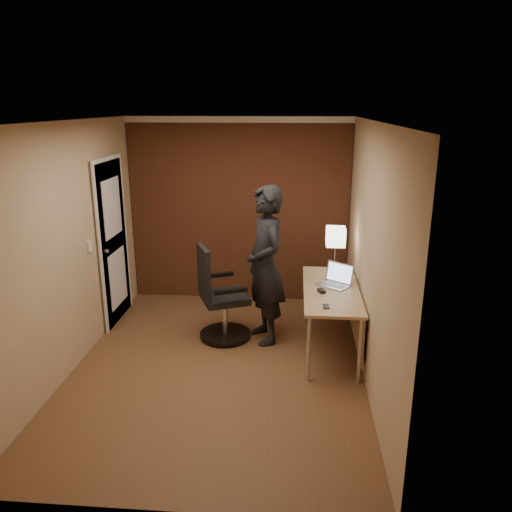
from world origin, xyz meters
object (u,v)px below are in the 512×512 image
at_px(desk_lamp, 336,237).
at_px(person, 265,266).
at_px(laptop, 336,279).
at_px(office_chair, 219,300).
at_px(desk, 338,300).
at_px(mouse, 321,291).
at_px(phone, 326,306).

distance_m(desk_lamp, person, 0.94).
distance_m(laptop, office_chair, 1.36).
relative_size(desk, desk_lamp, 2.80).
bearing_deg(laptop, mouse, -123.93).
distance_m(mouse, office_chair, 1.22).
height_order(desk_lamp, person, person).
bearing_deg(office_chair, desk_lamp, 18.31).
bearing_deg(laptop, office_chair, 178.17).
xyz_separation_m(desk, laptop, (-0.01, 0.13, 0.19)).
xyz_separation_m(desk, office_chair, (-1.34, 0.17, -0.11)).
bearing_deg(desk_lamp, phone, -97.79).
height_order(desk, office_chair, office_chair).
xyz_separation_m(office_chair, person, (0.53, 0.03, 0.42)).
height_order(desk, person, person).
height_order(desk_lamp, phone, desk_lamp).
bearing_deg(office_chair, mouse, -14.44).
relative_size(mouse, phone, 0.87).
relative_size(desk_lamp, mouse, 5.35).
bearing_deg(office_chair, phone, -30.48).
xyz_separation_m(desk_lamp, phone, (-0.16, -1.14, -0.41)).
relative_size(desk, phone, 13.04).
bearing_deg(phone, laptop, 74.95).
bearing_deg(person, desk, 52.84).
bearing_deg(desk, laptop, 96.31).
bearing_deg(desk, phone, -106.79).
bearing_deg(office_chair, person, 2.98).
bearing_deg(person, mouse, 39.09).
relative_size(office_chair, person, 0.61).
bearing_deg(phone, mouse, 91.35).
bearing_deg(desk, office_chair, 172.68).
xyz_separation_m(desk_lamp, office_chair, (-1.34, -0.44, -0.66)).
xyz_separation_m(desk, person, (-0.81, 0.20, 0.31)).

